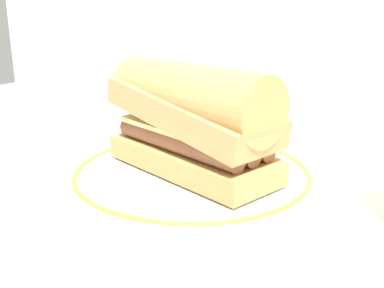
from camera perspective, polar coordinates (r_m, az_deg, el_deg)
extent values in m
plane|color=silver|center=(0.49, -0.49, -6.59)|extent=(1.50, 1.50, 0.00)
cylinder|color=white|center=(0.53, 0.00, -4.06)|extent=(0.29, 0.29, 0.01)
torus|color=#B29333|center=(0.52, 0.00, -3.45)|extent=(0.27, 0.27, 0.01)
cube|color=tan|center=(0.52, 0.00, -1.80)|extent=(0.22, 0.14, 0.03)
cylinder|color=brown|center=(0.50, -2.01, 0.24)|extent=(0.18, 0.07, 0.02)
cylinder|color=brown|center=(0.51, 0.00, 0.77)|extent=(0.18, 0.07, 0.02)
cylinder|color=brown|center=(0.53, 1.89, 1.27)|extent=(0.18, 0.07, 0.02)
cube|color=#EAD67A|center=(0.51, 0.00, 2.26)|extent=(0.18, 0.12, 0.01)
cube|color=tan|center=(0.50, 0.00, 4.19)|extent=(0.22, 0.14, 0.06)
cylinder|color=tan|center=(0.50, 0.00, 5.87)|extent=(0.22, 0.12, 0.07)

